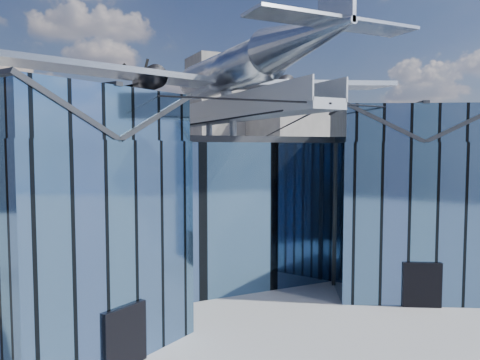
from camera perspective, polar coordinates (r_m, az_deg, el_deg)
name	(u,v)px	position (r m, az deg, el deg)	size (l,w,h in m)	color
ground_plane	(255,305)	(28.27, 1.83, -14.98)	(120.00, 120.00, 0.00)	gray
museum	(216,201)	(32.20, -2.96, -2.52)	(32.88, 24.50, 17.60)	#45648D
bg_towers	(113,142)	(75.45, -15.27, 4.48)	(77.00, 24.50, 26.00)	gray
tree_side_e	(453,197)	(56.54, 24.48, -1.90)	(3.63, 3.63, 5.51)	#312313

